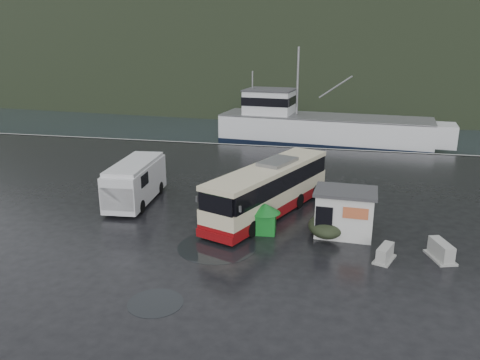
% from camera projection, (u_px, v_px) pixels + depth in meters
% --- Properties ---
extents(ground, '(160.00, 160.00, 0.00)m').
position_uv_depth(ground, '(245.00, 224.00, 25.86)').
color(ground, black).
rests_on(ground, ground).
extents(harbor_water, '(300.00, 180.00, 0.02)m').
position_uv_depth(harbor_water, '(327.00, 78.00, 128.79)').
color(harbor_water, black).
rests_on(harbor_water, ground).
extents(quay_edge, '(160.00, 0.60, 1.50)m').
position_uv_depth(quay_edge, '(288.00, 147.00, 44.58)').
color(quay_edge, '#999993').
rests_on(quay_edge, ground).
extents(headland, '(780.00, 540.00, 570.00)m').
position_uv_depth(headland, '(356.00, 59.00, 257.73)').
color(headland, black).
rests_on(headland, ground).
extents(coach_bus, '(6.51, 11.06, 3.05)m').
position_uv_depth(coach_bus, '(269.00, 213.00, 27.56)').
color(coach_bus, beige).
rests_on(coach_bus, ground).
extents(white_van, '(2.67, 6.43, 2.62)m').
position_uv_depth(white_van, '(137.00, 202.00, 29.43)').
color(white_van, silver).
rests_on(white_van, ground).
extents(waste_bin_left, '(1.24, 1.24, 1.62)m').
position_uv_depth(waste_bin_left, '(265.00, 232.00, 24.73)').
color(waste_bin_left, '#136D21').
rests_on(waste_bin_left, ground).
extents(waste_bin_right, '(1.27, 1.27, 1.39)m').
position_uv_depth(waste_bin_right, '(355.00, 227.00, 25.44)').
color(waste_bin_right, '#136D21').
rests_on(waste_bin_right, ground).
extents(dome_tent, '(2.27, 2.80, 0.97)m').
position_uv_depth(dome_tent, '(325.00, 235.00, 24.35)').
color(dome_tent, '#242D1B').
rests_on(dome_tent, ground).
extents(ticket_kiosk, '(3.25, 2.53, 2.44)m').
position_uv_depth(ticket_kiosk, '(343.00, 234.00, 24.49)').
color(ticket_kiosk, silver).
rests_on(ticket_kiosk, ground).
extents(jersey_barrier_a, '(1.18, 1.60, 0.72)m').
position_uv_depth(jersey_barrier_a, '(384.00, 260.00, 21.58)').
color(jersey_barrier_a, '#999993').
rests_on(jersey_barrier_a, ground).
extents(jersey_barrier_b, '(1.32, 1.86, 0.84)m').
position_uv_depth(jersey_barrier_b, '(440.00, 259.00, 21.74)').
color(jersey_barrier_b, '#999993').
rests_on(jersey_barrier_b, ground).
extents(fishing_trawler, '(26.88, 8.54, 10.57)m').
position_uv_depth(fishing_trawler, '(323.00, 134.00, 50.88)').
color(fishing_trawler, silver).
rests_on(fishing_trawler, ground).
extents(puddles, '(7.88, 17.11, 0.01)m').
position_uv_depth(puddles, '(248.00, 229.00, 25.20)').
color(puddles, black).
rests_on(puddles, ground).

